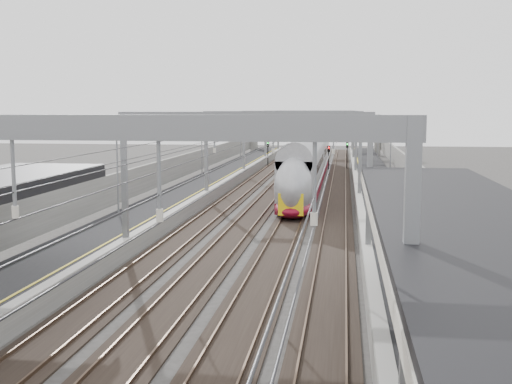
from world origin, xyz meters
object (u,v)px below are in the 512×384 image
(overbridge, at_px, (315,124))
(signal_green, at_px, (268,149))
(bench, at_px, (452,325))
(train, at_px, (310,164))

(overbridge, bearing_deg, signal_green, -102.17)
(bench, distance_m, signal_green, 68.72)
(overbridge, bearing_deg, bench, -84.88)
(overbridge, height_order, bench, overbridge)
(train, relative_size, bench, 29.76)
(bench, relative_size, signal_green, 0.48)
(train, xyz_separation_m, bench, (6.71, -47.60, -0.60))
(overbridge, height_order, train, overbridge)
(overbridge, distance_m, bench, 91.94)
(train, bearing_deg, signal_green, 108.70)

